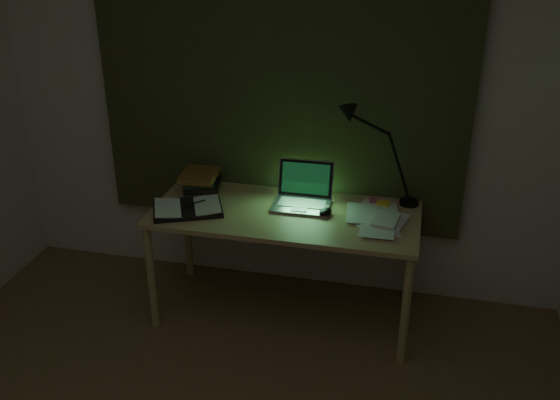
% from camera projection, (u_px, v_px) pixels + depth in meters
% --- Properties ---
extents(wall_back, '(3.50, 0.00, 2.50)m').
position_uv_depth(wall_back, '(281.00, 95.00, 3.67)').
color(wall_back, silver).
rests_on(wall_back, ground).
extents(curtain, '(2.20, 0.06, 2.00)m').
position_uv_depth(curtain, '(279.00, 62.00, 3.55)').
color(curtain, '#30371B').
rests_on(curtain, wall_back).
extents(desk, '(1.51, 0.66, 0.69)m').
position_uv_depth(desk, '(285.00, 264.00, 3.67)').
color(desk, tan).
rests_on(desk, floor).
extents(laptop, '(0.33, 0.37, 0.23)m').
position_uv_depth(laptop, '(301.00, 189.00, 3.53)').
color(laptop, '#AEADB2').
rests_on(laptop, desk).
extents(open_textbook, '(0.46, 0.41, 0.03)m').
position_uv_depth(open_textbook, '(188.00, 208.00, 3.54)').
color(open_textbook, silver).
rests_on(open_textbook, desk).
extents(book_stack, '(0.23, 0.26, 0.13)m').
position_uv_depth(book_stack, '(201.00, 181.00, 3.75)').
color(book_stack, silver).
rests_on(book_stack, desk).
extents(loose_papers, '(0.30, 0.32, 0.02)m').
position_uv_depth(loose_papers, '(377.00, 218.00, 3.43)').
color(loose_papers, white).
rests_on(loose_papers, desk).
extents(mouse, '(0.09, 0.11, 0.04)m').
position_uv_depth(mouse, '(325.00, 212.00, 3.48)').
color(mouse, black).
rests_on(mouse, desk).
extents(sticky_yellow, '(0.09, 0.09, 0.02)m').
position_uv_depth(sticky_yellow, '(383.00, 204.00, 3.60)').
color(sticky_yellow, yellow).
rests_on(sticky_yellow, desk).
extents(sticky_pink, '(0.09, 0.09, 0.02)m').
position_uv_depth(sticky_pink, '(376.00, 201.00, 3.64)').
color(sticky_pink, '#E0577E').
rests_on(sticky_pink, desk).
extents(desk_lamp, '(0.43, 0.35, 0.60)m').
position_uv_depth(desk_lamp, '(414.00, 156.00, 3.49)').
color(desk_lamp, black).
rests_on(desk_lamp, desk).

